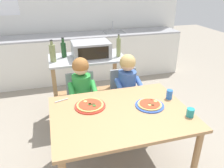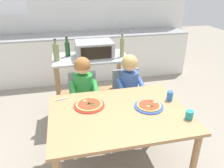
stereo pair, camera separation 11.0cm
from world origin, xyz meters
name	(u,v)px [view 1 (the left image)]	position (x,y,z in m)	size (l,w,h in m)	color
ground_plane	(96,113)	(0.00, 1.19, 0.00)	(11.88, 11.88, 0.00)	gray
back_wall_tiled	(74,7)	(0.00, 3.03, 1.35)	(4.53, 0.14, 2.70)	white
kitchen_counter	(80,57)	(0.00, 2.62, 0.45)	(4.08, 0.60, 1.09)	silver
kitchen_island_cart	(88,78)	(-0.10, 1.15, 0.61)	(1.00, 0.56, 0.91)	#B7BABF
toaster_oven	(91,50)	(-0.05, 1.14, 1.02)	(0.49, 0.36, 0.21)	#999BA0
bottle_brown_beer	(64,49)	(-0.39, 1.24, 1.02)	(0.07, 0.07, 0.26)	#1E4723
bottle_dark_olive_oil	(119,47)	(0.31, 1.07, 1.04)	(0.06, 0.06, 0.30)	olive
bottle_squat_spirits	(53,53)	(-0.54, 1.09, 1.03)	(0.07, 0.07, 0.28)	olive
dining_table	(121,121)	(0.00, 0.00, 0.64)	(1.28, 0.94, 0.74)	#AD7F51
dining_chair_left	(82,101)	(-0.26, 0.77, 0.48)	(0.36, 0.36, 0.81)	gray
dining_chair_right	(125,96)	(0.30, 0.74, 0.48)	(0.36, 0.36, 0.81)	gray
child_in_green_shirt	(83,91)	(-0.26, 0.65, 0.68)	(0.32, 0.42, 1.04)	#424C6B
child_in_blue_striped_shirt	(129,86)	(0.30, 0.62, 0.67)	(0.32, 0.42, 1.04)	#424C6B
pizza_plate_red_rimmed	(90,105)	(-0.26, 0.17, 0.75)	(0.30, 0.30, 0.03)	red
pizza_plate_blue_rimmed	(150,105)	(0.30, 0.02, 0.75)	(0.28, 0.28, 0.03)	#3356B7
drinking_cup_blue	(169,94)	(0.55, 0.11, 0.79)	(0.06, 0.06, 0.10)	blue
drinking_cup_teal	(190,113)	(0.57, -0.24, 0.78)	(0.07, 0.07, 0.08)	teal
serving_spoon	(61,100)	(-0.51, 0.36, 0.75)	(0.01, 0.01, 0.14)	#B7BABF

